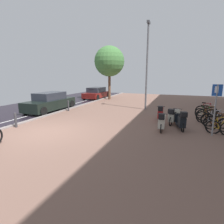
{
  "coord_description": "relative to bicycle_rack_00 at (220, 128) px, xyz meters",
  "views": [
    {
      "loc": [
        5.87,
        -6.45,
        2.68
      ],
      "look_at": [
        3.34,
        0.18,
        1.21
      ],
      "focal_mm": 28.33,
      "sensor_mm": 36.0,
      "label": 1
    }
  ],
  "objects": [
    {
      "name": "street_tree",
      "position": [
        -9.38,
        9.79,
        3.88
      ],
      "size": [
        3.32,
        3.32,
        5.89
      ],
      "color": "brown",
      "rests_on": "ground"
    },
    {
      "name": "bollard_far",
      "position": [
        -9.8,
        2.24,
        0.07
      ],
      "size": [
        0.12,
        0.12,
        0.81
      ],
      "color": "#38383D",
      "rests_on": "ground"
    },
    {
      "name": "ground",
      "position": [
        -6.32,
        -2.62,
        -0.35
      ],
      "size": [
        21.0,
        40.0,
        0.13
      ],
      "color": "black"
    },
    {
      "name": "bicycle_rack_03",
      "position": [
        -0.24,
        1.91,
        0.01
      ],
      "size": [
        1.29,
        0.63,
        0.98
      ],
      "color": "black",
      "rests_on": "ground"
    },
    {
      "name": "scooter_near",
      "position": [
        -2.6,
        -0.33,
        0.1
      ],
      "size": [
        0.52,
        1.67,
        0.96
      ],
      "color": "black",
      "rests_on": "ground"
    },
    {
      "name": "parking_sign",
      "position": [
        -0.36,
        -0.32,
        1.11
      ],
      "size": [
        0.4,
        0.07,
        2.31
      ],
      "color": "gray",
      "rests_on": "ground"
    },
    {
      "name": "scooter_mid",
      "position": [
        -2.86,
        1.71,
        0.11
      ],
      "size": [
        0.52,
        1.79,
        0.98
      ],
      "color": "black",
      "rests_on": "ground"
    },
    {
      "name": "bicycle_rack_01",
      "position": [
        -0.0,
        0.64,
        0.02
      ],
      "size": [
        1.26,
        0.64,
        1.0
      ],
      "color": "black",
      "rests_on": "ground"
    },
    {
      "name": "bicycle_rack_02",
      "position": [
        -0.04,
        1.28,
        0.03
      ],
      "size": [
        1.33,
        0.59,
        1.02
      ],
      "color": "black",
      "rests_on": "ground"
    },
    {
      "name": "parked_car_near",
      "position": [
        -11.17,
        1.87,
        0.34
      ],
      "size": [
        1.78,
        4.43,
        1.42
      ],
      "color": "black",
      "rests_on": "ground"
    },
    {
      "name": "scooter_far",
      "position": [
        -2.1,
        1.12,
        0.1
      ],
      "size": [
        0.74,
        1.79,
        0.96
      ],
      "color": "black",
      "rests_on": "ground"
    },
    {
      "name": "parked_car_far",
      "position": [
        -11.12,
        9.96,
        0.29
      ],
      "size": [
        1.87,
        4.09,
        1.31
      ],
      "color": "maroon",
      "rests_on": "ground"
    },
    {
      "name": "bicycle_rack_05",
      "position": [
        -0.27,
        3.19,
        -0.0
      ],
      "size": [
        1.18,
        0.64,
        0.92
      ],
      "color": "black",
      "rests_on": "ground"
    },
    {
      "name": "scooter_extra",
      "position": [
        -1.69,
        0.14,
        0.12
      ],
      "size": [
        0.69,
        1.63,
        1.02
      ],
      "color": "black",
      "rests_on": "ground"
    },
    {
      "name": "bollard_near",
      "position": [
        -9.8,
        -2.49,
        0.06
      ],
      "size": [
        0.12,
        0.12,
        0.78
      ],
      "color": "#38383D",
      "rests_on": "ground"
    },
    {
      "name": "bicycle_rack_06",
      "position": [
        -0.13,
        3.83,
        0.03
      ],
      "size": [
        1.33,
        0.65,
        1.03
      ],
      "color": "black",
      "rests_on": "ground"
    },
    {
      "name": "lamp_post",
      "position": [
        -4.37,
        5.04,
        3.31
      ],
      "size": [
        0.2,
        0.52,
        6.63
      ],
      "color": "slate",
      "rests_on": "ground"
    },
    {
      "name": "bicycle_rack_04",
      "position": [
        -0.13,
        2.55,
        0.03
      ],
      "size": [
        1.39,
        0.47,
        1.02
      ],
      "color": "black",
      "rests_on": "ground"
    },
    {
      "name": "bicycle_rack_00",
      "position": [
        0.0,
        0.0,
        0.0
      ],
      "size": [
        1.25,
        0.47,
        0.94
      ],
      "color": "black",
      "rests_on": "ground"
    }
  ]
}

